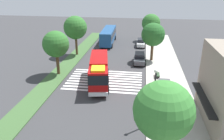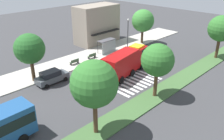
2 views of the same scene
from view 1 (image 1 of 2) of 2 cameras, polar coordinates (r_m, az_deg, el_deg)
ground_plane at (r=34.30m, az=-1.49°, el=-1.58°), size 120.00×120.00×0.00m
sidewalk at (r=34.06m, az=13.93°, el=-2.31°), size 60.00×6.00×0.14m
median_strip at (r=36.27m, az=-13.53°, el=-0.74°), size 60.00×3.00×0.14m
crosswalk at (r=32.86m, az=-1.95°, el=-2.68°), size 7.65×11.11×0.01m
fire_truck at (r=30.80m, az=-3.42°, el=-0.17°), size 9.95×4.09×3.74m
parked_car_west at (r=50.66m, az=7.55°, el=7.15°), size 4.45×2.04×1.71m
parked_car_mid at (r=39.81m, az=7.22°, el=3.11°), size 4.71×2.16×1.84m
transit_bus at (r=52.36m, az=-0.96°, el=9.15°), size 11.18×3.11×3.45m
bus_stop_shelter at (r=26.57m, az=12.95°, el=-5.07°), size 3.50×1.40×2.46m
bench_near_shelter at (r=30.71m, az=12.17°, el=-3.84°), size 1.60×0.50×0.90m
bench_west_of_shelter at (r=34.24m, az=11.82°, el=-1.04°), size 1.60×0.50×0.90m
street_lamp at (r=21.87m, az=11.03°, el=-5.79°), size 0.36×0.36×5.98m
sidewalk_tree_far_west at (r=55.37m, az=10.18°, el=11.97°), size 4.49×4.49×6.49m
sidewalk_tree_west at (r=40.31m, az=10.71°, el=9.07°), size 4.22×4.22×6.95m
sidewalk_tree_center at (r=16.91m, az=13.31°, el=-10.38°), size 4.60×4.60×7.03m
median_tree_far_west at (r=43.44m, az=-9.59°, el=10.87°), size 4.51×4.51×7.68m
median_tree_west at (r=34.34m, az=-14.51°, el=6.54°), size 4.04×4.04×6.88m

